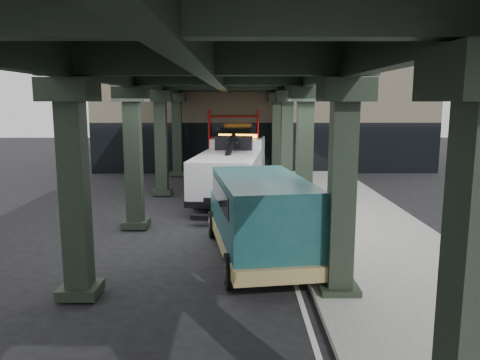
{
  "coord_description": "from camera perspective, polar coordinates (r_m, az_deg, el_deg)",
  "views": [
    {
      "loc": [
        0.26,
        -14.31,
        4.5
      ],
      "look_at": [
        0.34,
        2.35,
        1.7
      ],
      "focal_mm": 35.0,
      "sensor_mm": 36.0,
      "label": 1
    }
  ],
  "objects": [
    {
      "name": "lane_stripe",
      "position": [
        16.98,
        4.62,
        -5.84
      ],
      "size": [
        0.12,
        38.0,
        0.01
      ],
      "primitive_type": "cube",
      "color": "silver",
      "rests_on": "ground"
    },
    {
      "name": "building",
      "position": [
        34.36,
        2.65,
        8.7
      ],
      "size": [
        22.0,
        10.0,
        8.0
      ],
      "primitive_type": "cube",
      "color": "#C6B793",
      "rests_on": "ground"
    },
    {
      "name": "tow_truck",
      "position": [
        22.08,
        -0.86,
        1.65
      ],
      "size": [
        3.56,
        9.39,
        3.01
      ],
      "rotation": [
        0.0,
        0.0,
        -0.12
      ],
      "color": "black",
      "rests_on": "ground"
    },
    {
      "name": "ground",
      "position": [
        15.0,
        -1.27,
        -7.92
      ],
      "size": [
        90.0,
        90.0,
        0.0
      ],
      "primitive_type": "plane",
      "color": "black",
      "rests_on": "ground"
    },
    {
      "name": "scaffolding",
      "position": [
        29.05,
        -0.79,
        4.82
      ],
      "size": [
        3.08,
        0.88,
        4.0
      ],
      "color": "red",
      "rests_on": "ground"
    },
    {
      "name": "sidewalk",
      "position": [
        17.42,
        13.88,
        -5.46
      ],
      "size": [
        5.0,
        40.0,
        0.15
      ],
      "primitive_type": "cube",
      "color": "gray",
      "rests_on": "ground"
    },
    {
      "name": "towed_van",
      "position": [
        13.27,
        2.32,
        -4.33
      ],
      "size": [
        3.17,
        6.32,
        2.46
      ],
      "rotation": [
        0.0,
        0.0,
        0.15
      ],
      "color": "#123E41",
      "rests_on": "ground"
    },
    {
      "name": "viaduct",
      "position": [
        16.35,
        -2.66,
        12.9
      ],
      "size": [
        7.4,
        32.0,
        6.4
      ],
      "color": "black",
      "rests_on": "ground"
    }
  ]
}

